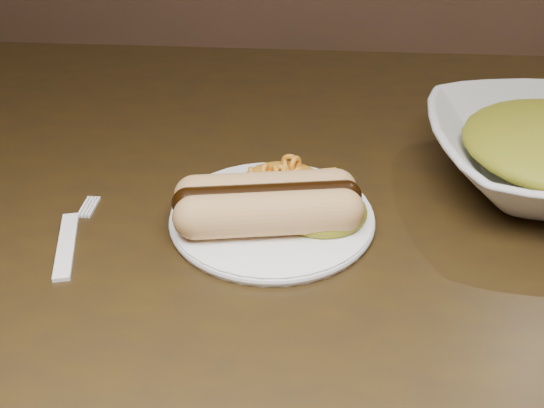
{
  "coord_description": "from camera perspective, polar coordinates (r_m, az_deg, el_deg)",
  "views": [
    {
      "loc": [
        0.03,
        -0.54,
        1.11
      ],
      "look_at": [
        -0.01,
        -0.03,
        0.77
      ],
      "focal_mm": 42.0,
      "sensor_mm": 36.0,
      "label": 1
    }
  ],
  "objects": [
    {
      "name": "fork",
      "position": [
        0.62,
        -17.95,
        -3.54
      ],
      "size": [
        0.05,
        0.12,
        0.0
      ],
      "primitive_type": "cube",
      "rotation": [
        0.0,
        0.0,
        0.25
      ],
      "color": "white",
      "rests_on": "table"
    },
    {
      "name": "hotdog",
      "position": [
        0.59,
        -0.4,
        0.16
      ],
      "size": [
        0.15,
        0.09,
        0.04
      ],
      "rotation": [
        0.0,
        0.0,
        0.16
      ],
      "color": "tan",
      "rests_on": "plate"
    },
    {
      "name": "mac_and_cheese",
      "position": [
        0.65,
        0.97,
        2.86
      ],
      "size": [
        0.1,
        0.1,
        0.03
      ],
      "primitive_type": "ellipsoid",
      "rotation": [
        0.0,
        0.0,
        0.23
      ],
      "color": "yellow",
      "rests_on": "plate"
    },
    {
      "name": "sour_cream",
      "position": [
        0.64,
        -6.03,
        1.67
      ],
      "size": [
        0.05,
        0.05,
        0.02
      ],
      "primitive_type": "ellipsoid",
      "rotation": [
        0.0,
        0.0,
        0.25
      ],
      "color": "white",
      "rests_on": "plate"
    },
    {
      "name": "plate",
      "position": [
        0.62,
        0.0,
        -1.17
      ],
      "size": [
        0.23,
        0.23,
        0.01
      ],
      "primitive_type": "cylinder",
      "rotation": [
        0.0,
        0.0,
        0.18
      ],
      "color": "white",
      "rests_on": "table"
    },
    {
      "name": "table",
      "position": [
        0.71,
        0.93,
        -6.18
      ],
      "size": [
        1.6,
        0.9,
        0.75
      ],
      "color": "black",
      "rests_on": "floor"
    },
    {
      "name": "taco_salad",
      "position": [
        0.61,
        4.58,
        0.09
      ],
      "size": [
        0.09,
        0.08,
        0.04
      ],
      "rotation": [
        0.0,
        0.0,
        -0.37
      ],
      "color": "#BB6F0C",
      "rests_on": "plate"
    }
  ]
}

